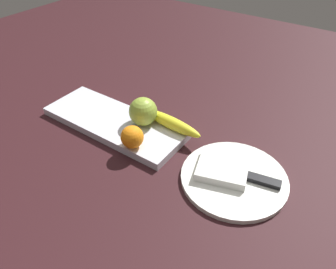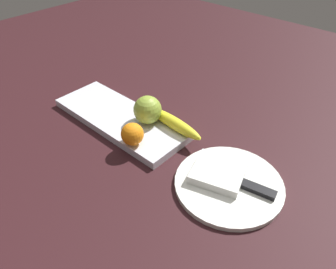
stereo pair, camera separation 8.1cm
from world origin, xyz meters
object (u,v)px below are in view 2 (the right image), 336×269
fruit_tray (120,118)px  folded_napkin (218,172)px  banana (174,123)px  dinner_plate (229,184)px  knife (250,186)px  orange_near_apple (132,134)px  apple (148,110)px

fruit_tray → folded_napkin: size_ratio=3.67×
banana → dinner_plate: banana is taller
knife → banana: bearing=-20.9°
banana → folded_napkin: banana is taller
orange_near_apple → apple: bearing=-67.8°
banana → fruit_tray: bearing=25.3°
apple → orange_near_apple: apple is taller
apple → knife: (-0.35, 0.02, -0.05)m
fruit_tray → orange_near_apple: 0.14m
folded_napkin → orange_near_apple: bearing=14.7°
banana → folded_napkin: (-0.19, 0.06, -0.02)m
folded_napkin → fruit_tray: bearing=0.0°
fruit_tray → knife: bearing=-177.9°
orange_near_apple → folded_napkin: 0.24m
banana → knife: (-0.27, 0.05, -0.02)m
orange_near_apple → knife: bearing=-166.0°
banana → folded_napkin: size_ratio=1.66×
banana → dinner_plate: size_ratio=0.77×
dinner_plate → folded_napkin: bearing=0.0°
apple → banana: 0.08m
fruit_tray → banana: 0.17m
knife → fruit_tray: bearing=-9.2°
orange_near_apple → knife: size_ratio=0.33×
folded_napkin → knife: folded_napkin is taller
apple → orange_near_apple: size_ratio=1.34×
fruit_tray → apple: bearing=-157.5°
dinner_plate → folded_napkin: (0.03, 0.00, 0.02)m
dinner_plate → knife: size_ratio=1.42×
folded_napkin → knife: 0.08m
banana → orange_near_apple: bearing=77.2°
apple → banana: size_ratio=0.41×
fruit_tray → apple: size_ratio=5.42×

